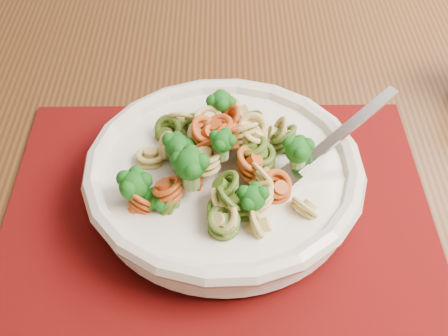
# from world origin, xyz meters

# --- Properties ---
(dining_table) EXTENTS (1.66, 1.17, 0.70)m
(dining_table) POSITION_xyz_m (-0.76, -0.22, 0.62)
(dining_table) COLOR #553218
(dining_table) RESTS_ON ground
(placemat) EXTENTS (0.44, 0.36, 0.00)m
(placemat) POSITION_xyz_m (-0.74, -0.27, 0.71)
(placemat) COLOR #520A03
(placemat) RESTS_ON dining_table
(pasta_bowl) EXTENTS (0.26, 0.26, 0.05)m
(pasta_bowl) POSITION_xyz_m (-0.73, -0.25, 0.74)
(pasta_bowl) COLOR silver
(pasta_bowl) RESTS_ON placemat
(pasta_broccoli_heap) EXTENTS (0.22, 0.22, 0.06)m
(pasta_broccoli_heap) POSITION_xyz_m (-0.73, -0.25, 0.75)
(pasta_broccoli_heap) COLOR tan
(pasta_broccoli_heap) RESTS_ON pasta_bowl
(fork) EXTENTS (0.15, 0.14, 0.08)m
(fork) POSITION_xyz_m (-0.68, -0.26, 0.75)
(fork) COLOR silver
(fork) RESTS_ON pasta_bowl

